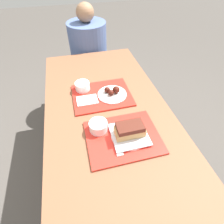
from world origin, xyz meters
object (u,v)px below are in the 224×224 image
(tray_near, at_px, (123,137))
(tray_far, at_px, (102,95))
(bowl_coleslaw_near, at_px, (98,126))
(wings_plate_far, at_px, (112,93))
(bowl_coleslaw_far, at_px, (82,86))
(person_seated_across, at_px, (89,48))
(brisket_sandwich_plate, at_px, (130,132))

(tray_near, distance_m, tray_far, 0.39)
(bowl_coleslaw_near, relative_size, wings_plate_far, 0.51)
(tray_near, xyz_separation_m, bowl_coleslaw_far, (-0.16, 0.48, 0.04))
(tray_far, distance_m, wings_plate_far, 0.08)
(tray_near, distance_m, wings_plate_far, 0.37)
(bowl_coleslaw_far, height_order, person_seated_across, person_seated_across)
(bowl_coleslaw_near, height_order, bowl_coleslaw_far, same)
(tray_near, xyz_separation_m, tray_far, (-0.04, 0.38, 0.00))
(brisket_sandwich_plate, xyz_separation_m, bowl_coleslaw_far, (-0.19, 0.48, -0.00))
(tray_far, height_order, brisket_sandwich_plate, brisket_sandwich_plate)
(tray_near, height_order, wings_plate_far, wings_plate_far)
(tray_near, distance_m, brisket_sandwich_plate, 0.05)
(tray_far, bearing_deg, person_seated_across, 87.76)
(bowl_coleslaw_far, distance_m, person_seated_across, 0.81)
(tray_far, bearing_deg, bowl_coleslaw_near, -105.22)
(tray_near, relative_size, bowl_coleslaw_near, 3.91)
(tray_near, height_order, bowl_coleslaw_far, bowl_coleslaw_far)
(tray_near, relative_size, wings_plate_far, 2.00)
(brisket_sandwich_plate, xyz_separation_m, wings_plate_far, (-0.00, 0.37, -0.02))
(bowl_coleslaw_far, xyz_separation_m, wings_plate_far, (0.19, -0.11, -0.02))
(tray_near, distance_m, person_seated_across, 1.27)
(tray_far, bearing_deg, tray_near, -84.19)
(brisket_sandwich_plate, relative_size, bowl_coleslaw_far, 1.95)
(person_seated_across, bearing_deg, tray_near, -89.80)
(bowl_coleslaw_far, bearing_deg, wings_plate_far, -29.56)
(tray_far, height_order, bowl_coleslaw_near, bowl_coleslaw_near)
(tray_far, relative_size, bowl_coleslaw_near, 3.91)
(tray_far, height_order, wings_plate_far, wings_plate_far)
(bowl_coleslaw_near, xyz_separation_m, bowl_coleslaw_far, (-0.04, 0.39, 0.00))
(tray_near, relative_size, person_seated_across, 0.55)
(bowl_coleslaw_far, xyz_separation_m, person_seated_across, (0.16, 0.79, -0.10))
(tray_far, relative_size, person_seated_across, 0.55)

